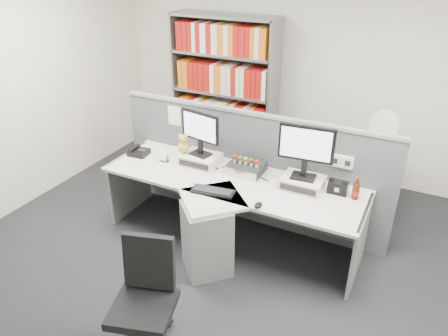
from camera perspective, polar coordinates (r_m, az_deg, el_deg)
The scene contains 21 objects.
ground at distance 4.02m, azimuth -4.33°, elevation -15.63°, with size 5.50×5.50×0.00m, color #27282E.
room_shell at distance 3.09m, azimuth -5.51°, elevation 9.38°, with size 5.04×5.54×2.72m.
partition at distance 4.56m, azimuth 3.45°, elevation 0.07°, with size 3.00×0.08×1.27m.
desk at distance 4.15m, azimuth -0.34°, elevation -6.01°, with size 2.60×1.20×0.72m.
monitor_riser_left at distance 4.46m, azimuth -3.12°, elevation 1.19°, with size 0.38×0.31×0.10m.
monitor_riser_right at distance 4.09m, azimuth 10.43°, elevation -1.91°, with size 0.38×0.31×0.10m.
monitor_left at distance 4.33m, azimuth -3.21°, elevation 5.09°, with size 0.45×0.18×0.46m.
monitor_right at distance 3.93m, azimuth 10.87°, elevation 2.66°, with size 0.51×0.18×0.52m.
desktop_pc at distance 4.30m, azimuth 2.96°, elevation 0.02°, with size 0.35×0.31×0.09m.
figurines at distance 4.24m, azimuth 2.91°, elevation 1.09°, with size 0.29×0.05×0.09m.
keyboard at distance 3.95m, azimuth -1.47°, elevation -3.11°, with size 0.42×0.21×0.03m.
mouse at distance 3.75m, azimuth 4.60°, elevation -4.95°, with size 0.06×0.10×0.04m, color black.
desk_phone at distance 4.75m, azimuth -11.32°, elevation 2.12°, with size 0.21×0.20×0.09m.
desk_calendar at distance 4.55m, azimuth -7.99°, elevation 1.45°, with size 0.09×0.07×0.11m.
plush_toy at distance 4.47m, azimuth -5.44°, elevation 3.07°, with size 0.12×0.12×0.21m.
speaker at distance 4.06m, azimuth 14.96°, elevation -2.50°, with size 0.18×0.10×0.12m, color black.
cola_bottle at distance 4.00m, azimuth 17.15°, elevation -2.91°, with size 0.07×0.07×0.22m.
shelving_unit at distance 5.79m, azimuth 0.05°, elevation 9.72°, with size 1.41×0.40×2.00m.
filing_cabinet at distance 5.09m, azimuth 19.25°, elevation -2.25°, with size 0.45×0.61×0.70m.
desk_fan at distance 4.80m, azimuth 20.52°, elevation 4.95°, with size 0.32×0.19×0.55m.
office_chair at distance 3.28m, azimuth -10.37°, elevation -16.49°, with size 0.61×0.58×0.91m.
Camera 1 is at (1.58, -2.48, 2.75)m, focal length 34.31 mm.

